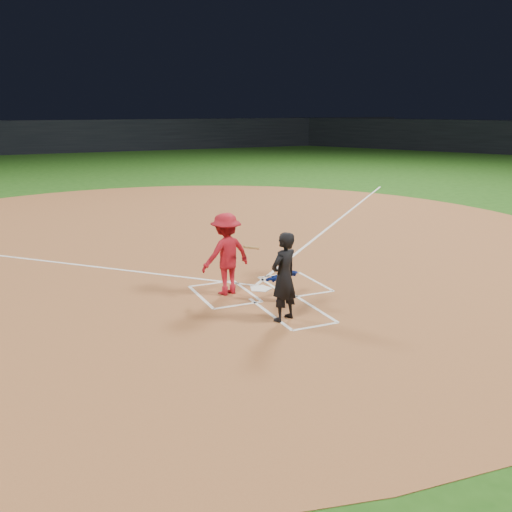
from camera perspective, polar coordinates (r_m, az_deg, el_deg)
name	(u,v)px	position (r m, az deg, el deg)	size (l,w,h in m)	color
ground	(260,289)	(14.44, 0.44, -3.35)	(120.00, 120.00, 0.00)	#1B4812
home_plate_dirt	(189,240)	(19.86, -6.75, 1.60)	(28.00, 28.00, 0.01)	brown
stadium_wall_far	(60,137)	(60.83, -19.01, 11.23)	(80.00, 1.20, 3.20)	black
home_plate	(260,289)	(14.43, 0.44, -3.27)	(0.60, 0.60, 0.02)	white
catcher	(285,279)	(13.41, 2.90, -2.30)	(1.02, 0.32, 1.10)	#132D9B
umpire	(284,277)	(12.10, 2.80, -2.09)	(0.71, 0.46, 1.94)	black
chalk_markings	(195,244)	(19.19, -6.11, 1.19)	(28.35, 17.32, 0.01)	white
batter_at_plate	(226,254)	(13.83, -3.00, 0.21)	(1.65, 1.02, 2.01)	#A1111D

